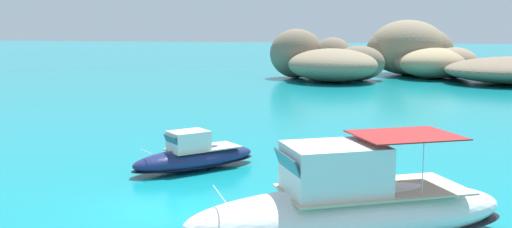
% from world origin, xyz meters
% --- Properties ---
extents(ground_plane, '(400.00, 400.00, 0.00)m').
position_xyz_m(ground_plane, '(0.00, 0.00, 0.00)').
color(ground_plane, '#0F7F89').
extents(islet_large, '(31.33, 27.22, 7.44)m').
position_xyz_m(islet_large, '(15.60, 60.10, 2.65)').
color(islet_large, '#756651').
rests_on(islet_large, ground).
extents(islet_small, '(16.54, 19.67, 6.28)m').
position_xyz_m(islet_small, '(1.45, 54.32, 2.18)').
color(islet_small, '#756651').
rests_on(islet_small, ground).
extents(motorboat_navy, '(5.86, 5.94, 1.90)m').
position_xyz_m(motorboat_navy, '(-0.55, 6.25, 0.64)').
color(motorboat_navy, navy).
rests_on(motorboat_navy, ground).
extents(motorboat_white, '(11.18, 7.85, 3.41)m').
position_xyz_m(motorboat_white, '(7.17, -1.83, 1.08)').
color(motorboat_white, white).
rests_on(motorboat_white, ground).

